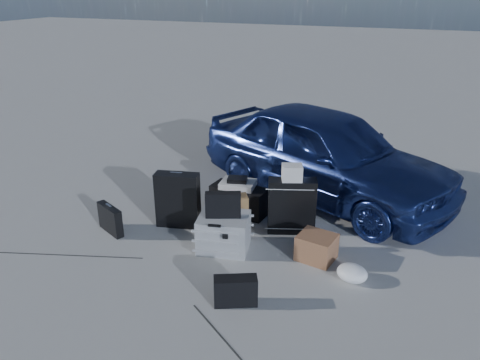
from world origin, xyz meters
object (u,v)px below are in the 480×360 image
briefcase (110,219)px  cardboard_box (317,247)px  car (324,153)px  suitcase_left (178,200)px  suitcase_right (292,206)px  pelican_case (224,233)px  duffel_bag (239,200)px

briefcase → cardboard_box: (2.46, 0.35, -0.03)m
car → suitcase_left: (-1.44, -1.60, -0.28)m
suitcase_right → pelican_case: bearing=-150.7°
pelican_case → cardboard_box: 1.05m
briefcase → duffel_bag: bearing=66.0°
car → suitcase_left: 2.17m
briefcase → pelican_case: bearing=32.3°
duffel_bag → cardboard_box: duffel_bag is taller
pelican_case → briefcase: pelican_case is taller
suitcase_left → cardboard_box: (1.78, -0.11, -0.20)m
briefcase → suitcase_left: 0.84m
duffel_bag → car: bearing=55.5°
briefcase → cardboard_box: 2.49m
briefcase → suitcase_left: (0.68, 0.47, 0.18)m
suitcase_left → pelican_case: bearing=-34.5°
pelican_case → suitcase_left: size_ratio=0.80×
cardboard_box → pelican_case: bearing=-170.0°
suitcase_right → duffel_bag: bearing=144.4°
suitcase_left → duffel_bag: size_ratio=0.94×
pelican_case → cardboard_box: size_ratio=1.45×
duffel_bag → briefcase: bearing=-132.7°
suitcase_right → duffel_bag: (-0.77, 0.22, -0.16)m
suitcase_left → suitcase_right: 1.40m
suitcase_left → cardboard_box: bearing=-16.6°
suitcase_left → suitcase_right: size_ratio=1.02×
briefcase → cardboard_box: briefcase is taller
suitcase_left → cardboard_box: suitcase_left is taller
pelican_case → suitcase_right: 0.91m
briefcase → suitcase_left: bearing=59.8°
suitcase_right → cardboard_box: suitcase_right is taller
briefcase → suitcase_right: 2.20m
suitcase_left → briefcase: bearing=-158.6°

